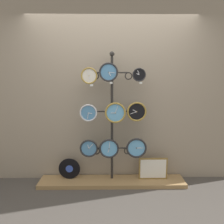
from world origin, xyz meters
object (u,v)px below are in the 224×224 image
clock_bottom_center (109,149)px  vinyl_record (69,169)px  clock_top_left (89,76)px  clock_bottom_left (89,148)px  clock_top_center (109,72)px  clock_middle_center (115,113)px  clock_middle_right (137,112)px  display_stand (112,141)px  clock_middle_left (88,113)px  clock_bottom_right (136,148)px  clock_top_right (139,75)px  picture_frame (153,169)px

clock_bottom_center → vinyl_record: bearing=171.0°
clock_top_left → clock_bottom_left: 1.06m
clock_bottom_left → clock_top_left: bearing=-16.6°
clock_top_center → clock_bottom_center: bearing=-56.5°
clock_middle_center → clock_middle_right: clock_middle_right is taller
clock_middle_center → vinyl_record: (-0.70, 0.09, -0.88)m
display_stand → clock_middle_center: bearing=-66.8°
clock_top_center → clock_middle_right: size_ratio=0.92×
display_stand → clock_middle_center: size_ratio=6.54×
clock_middle_left → clock_bottom_right: bearing=-1.1°
display_stand → clock_top_right: 1.06m
display_stand → clock_top_right: size_ratio=10.37×
clock_top_right → picture_frame: clock_top_right is taller
clock_top_left → vinyl_record: 1.44m
clock_bottom_center → clock_bottom_left: bearing=174.4°
display_stand → picture_frame: bearing=-3.3°
display_stand → clock_bottom_center: 0.14m
display_stand → vinyl_record: (-0.65, -0.02, -0.43)m
clock_top_left → clock_top_right: bearing=1.6°
clock_bottom_left → picture_frame: bearing=3.0°
clock_top_left → clock_middle_left: 0.52m
picture_frame → clock_bottom_left: bearing=-177.0°
clock_top_left → clock_top_right: (0.70, 0.02, 0.01)m
display_stand → clock_bottom_left: size_ratio=7.31×
clock_top_left → clock_middle_center: bearing=-2.4°
clock_top_center → picture_frame: (0.68, 0.07, -1.45)m
clock_middle_right → picture_frame: clock_middle_right is taller
picture_frame → clock_middle_left: bearing=-176.3°
clock_top_center → clock_middle_left: clock_top_center is taller
clock_bottom_left → vinyl_record: clock_bottom_left is taller
clock_bottom_right → clock_top_left: bearing=178.3°
clock_middle_center → display_stand: bearing=113.2°
clock_middle_center → picture_frame: clock_middle_center is taller
clock_top_right → clock_middle_left: size_ratio=0.75×
clock_top_left → clock_bottom_left: bearing=163.4°
clock_middle_center → vinyl_record: bearing=172.7°
vinyl_record → picture_frame: (1.28, -0.02, 0.00)m
clock_top_center → clock_top_right: bearing=4.6°
clock_middle_center → clock_bottom_center: (-0.09, -0.01, -0.53)m
clock_middle_center → clock_middle_right: (0.31, 0.03, 0.01)m
clock_middle_left → clock_middle_center: size_ratio=0.84×
vinyl_record → picture_frame: 1.28m
clock_bottom_center → clock_bottom_right: bearing=0.3°
clock_top_right → picture_frame: size_ratio=0.44×
vinyl_record → picture_frame: size_ratio=0.75×
clock_top_left → clock_top_right: size_ratio=1.22×
clock_middle_left → clock_middle_center: clock_middle_center is taller
clock_top_right → clock_middle_center: (-0.33, -0.03, -0.53)m
clock_middle_center → clock_bottom_right: 0.61m
display_stand → vinyl_record: size_ratio=5.98×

